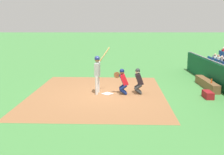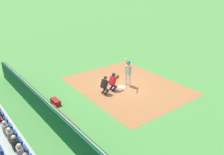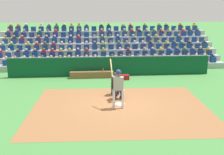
{
  "view_description": "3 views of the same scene",
  "coord_description": "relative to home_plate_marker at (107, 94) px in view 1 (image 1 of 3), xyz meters",
  "views": [
    {
      "loc": [
        -13.53,
        -0.23,
        3.54
      ],
      "look_at": [
        -0.01,
        -0.23,
        0.83
      ],
      "focal_mm": 45.03,
      "sensor_mm": 36.0,
      "label": 1
    },
    {
      "loc": [
        10.88,
        -9.69,
        7.12
      ],
      "look_at": [
        0.07,
        -0.95,
        1.04
      ],
      "focal_mm": 36.41,
      "sensor_mm": 36.0,
      "label": 2
    },
    {
      "loc": [
        1.36,
        12.53,
        4.63
      ],
      "look_at": [
        0.27,
        -1.06,
        1.11
      ],
      "focal_mm": 43.22,
      "sensor_mm": 36.0,
      "label": 3
    }
  ],
  "objects": [
    {
      "name": "ground_plane",
      "position": [
        0.0,
        0.0,
        -0.02
      ],
      "size": [
        160.0,
        160.0,
        0.0
      ],
      "primitive_type": "plane",
      "color": "#458841"
    },
    {
      "name": "infield_dirt_patch",
      "position": [
        0.0,
        0.5,
        -0.01
      ],
      "size": [
        8.62,
        6.84,
        0.01
      ],
      "primitive_type": "cube",
      "rotation": [
        0.0,
        0.0,
        -0.04
      ],
      "color": "#97633D",
      "rests_on": "ground_plane"
    },
    {
      "name": "catcher_crouching",
      "position": [
        -0.03,
        -0.76,
        0.7
      ],
      "size": [
        0.48,
        0.73,
        1.29
      ],
      "color": "navy",
      "rests_on": "ground_plane"
    },
    {
      "name": "home_plate_marker",
      "position": [
        0.0,
        0.0,
        0.0
      ],
      "size": [
        0.62,
        0.62,
        0.02
      ],
      "primitive_type": "cube",
      "rotation": [
        0.0,
        0.0,
        0.79
      ],
      "color": "white",
      "rests_on": "infield_dirt_patch"
    },
    {
      "name": "water_bottle_on_bench",
      "position": [
        0.53,
        -5.33,
        0.53
      ],
      "size": [
        0.07,
        0.07,
        0.22
      ],
      "primitive_type": "cylinder",
      "color": "#D95519",
      "rests_on": "dugout_bench"
    },
    {
      "name": "home_plate_umpire",
      "position": [
        0.05,
        -1.54,
        0.69
      ],
      "size": [
        0.47,
        0.46,
        1.3
      ],
      "color": "#2B2D2E",
      "rests_on": "ground_plane"
    },
    {
      "name": "dugout_bench",
      "position": [
        1.31,
        -5.37,
        0.2
      ],
      "size": [
        2.97,
        0.4,
        0.44
      ],
      "primitive_type": "cube",
      "color": "brown",
      "rests_on": "ground_plane"
    },
    {
      "name": "batter_at_plate",
      "position": [
        0.1,
        0.49,
        1.18
      ],
      "size": [
        0.65,
        0.77,
        2.29
      ],
      "color": "silver",
      "rests_on": "ground_plane"
    },
    {
      "name": "equipment_duffel_bag",
      "position": [
        -0.77,
        -4.74,
        0.15
      ],
      "size": [
        0.81,
        0.37,
        0.32
      ],
      "primitive_type": "cube",
      "rotation": [
        0.0,
        0.0,
        -0.01
      ],
      "color": "maroon",
      "rests_on": "ground_plane"
    }
  ]
}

